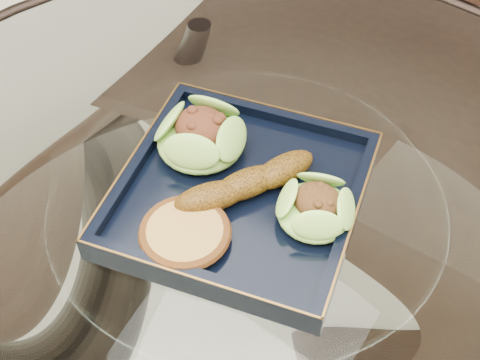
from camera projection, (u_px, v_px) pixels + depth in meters
The scene contains 7 objects.
dining_table at pixel (246, 304), 0.88m from camera, with size 1.13×1.13×0.77m.
dining_chair at pixel (331, 85), 1.23m from camera, with size 0.49×0.49×0.99m.
navy_plate at pixel (240, 197), 0.77m from camera, with size 0.27×0.27×0.02m, color black.
lettuce_wrap_left at pixel (201, 137), 0.80m from camera, with size 0.11×0.11×0.04m, color olive.
lettuce_wrap_right at pixel (316, 209), 0.73m from camera, with size 0.09×0.09×0.03m, color #63AC32.
roasted_plantain at pixel (247, 183), 0.75m from camera, with size 0.17×0.04×0.03m, color brown.
crumb_patty at pixel (185, 234), 0.72m from camera, with size 0.09×0.09×0.02m, color #BA853E.
Camera 1 is at (0.25, -0.37, 1.37)m, focal length 50.00 mm.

